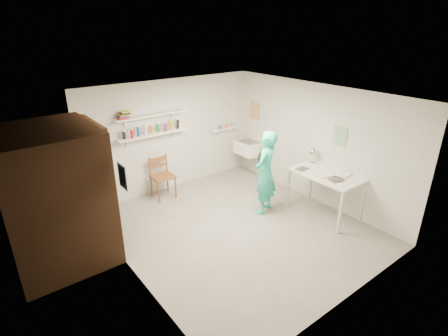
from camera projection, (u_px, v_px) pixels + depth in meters
floor at (237, 228)px, 6.35m from camera, size 4.00×4.50×0.02m
ceiling at (240, 95)px, 5.42m from camera, size 4.00×4.50×0.02m
wall_back at (172, 135)px, 7.54m from camera, size 4.00×0.02×2.40m
wall_front at (358, 224)px, 4.23m from camera, size 4.00×0.02×2.40m
wall_left at (125, 202)px, 4.75m from camera, size 0.02×4.50×2.40m
wall_right at (315, 144)px, 7.02m from camera, size 0.02×4.50×2.40m
doorway_recess at (101, 188)px, 5.61m from camera, size 0.02×0.90×2.00m
corridor_box at (54, 197)px, 5.19m from camera, size 1.40×1.50×2.10m
door_lintel at (93, 124)px, 5.22m from camera, size 0.06×1.05×0.10m
door_jamb_near at (114, 199)px, 5.26m from camera, size 0.06×0.10×2.00m
door_jamb_far at (92, 177)px, 5.99m from camera, size 0.06×0.10×2.00m
shelf_lower at (153, 134)px, 7.10m from camera, size 1.50×0.22×0.03m
shelf_upper at (151, 115)px, 6.95m from camera, size 1.50×0.22×0.03m
ledge_shelf at (224, 129)px, 8.26m from camera, size 0.70×0.14×0.03m
poster_left at (122, 177)px, 4.67m from camera, size 0.01×0.28×0.36m
poster_right_a at (255, 110)px, 8.19m from camera, size 0.01×0.34×0.42m
poster_right_b at (340, 136)px, 6.49m from camera, size 0.01×0.30×0.38m
belfast_sink at (249, 148)px, 8.31m from camera, size 0.48×0.60×0.30m
man at (265, 173)px, 6.61m from camera, size 0.71×0.60×1.65m
wall_clock at (262, 155)px, 6.70m from camera, size 0.29×0.15×0.30m
wooden_chair at (163, 176)px, 7.30m from camera, size 0.45×0.43×0.95m
work_table at (324, 194)px, 6.66m from camera, size 0.77×1.29×0.86m
desk_lamp at (313, 152)px, 6.91m from camera, size 0.16×0.16×0.16m
spray_cans at (152, 130)px, 7.06m from camera, size 1.31×0.06×0.17m
book_stack at (124, 115)px, 6.60m from camera, size 0.26×0.14×0.14m
ledge_pots at (224, 127)px, 8.24m from camera, size 0.48×0.07×0.09m
papers at (327, 173)px, 6.49m from camera, size 0.30×0.22×0.03m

